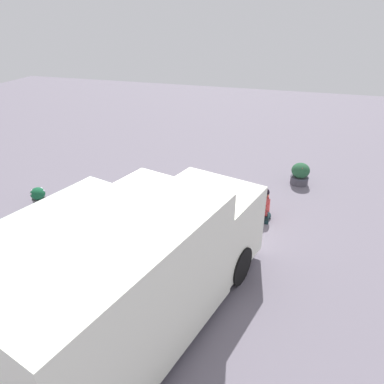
# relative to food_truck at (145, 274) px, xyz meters

# --- Properties ---
(ground_plane) EXTENTS (40.00, 40.00, 0.00)m
(ground_plane) POSITION_rel_food_truck_xyz_m (1.97, 0.24, -1.14)
(ground_plane) COLOR slate
(food_truck) EXTENTS (5.93, 3.80, 2.40)m
(food_truck) POSITION_rel_food_truck_xyz_m (0.00, 0.00, 0.00)
(food_truck) COLOR white
(food_truck) RESTS_ON ground_plane
(person_customer) EXTENTS (0.75, 0.48, 0.89)m
(person_customer) POSITION_rel_food_truck_xyz_m (4.34, -1.60, -0.79)
(person_customer) COLOR black
(person_customer) RESTS_ON ground_plane
(planter_flowering_near) EXTENTS (0.52, 0.52, 0.65)m
(planter_flowering_near) POSITION_rel_food_truck_xyz_m (4.78, 1.20, -0.82)
(planter_flowering_near) COLOR silver
(planter_flowering_near) RESTS_ON ground_plane
(planter_flowering_far) EXTENTS (0.41, 0.41, 0.63)m
(planter_flowering_far) POSITION_rel_food_truck_xyz_m (3.03, 4.69, -0.81)
(planter_flowering_far) COLOR #585158
(planter_flowering_far) RESTS_ON ground_plane
(planter_flowering_side) EXTENTS (0.59, 0.59, 0.73)m
(planter_flowering_side) POSITION_rel_food_truck_xyz_m (6.84, -2.49, -0.78)
(planter_flowering_side) COLOR #48464F
(planter_flowering_side) RESTS_ON ground_plane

